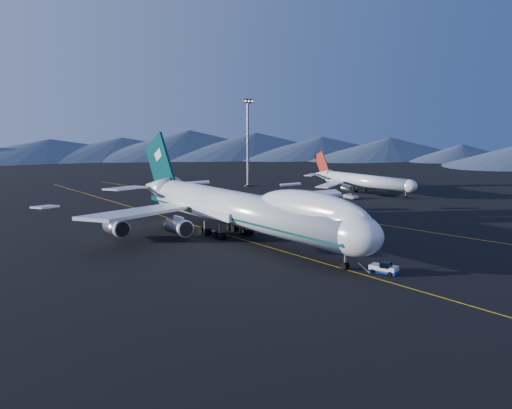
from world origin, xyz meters
TOP-DOWN VIEW (x-y plane):
  - ground at (0.00, 0.00)m, footprint 500.00×500.00m
  - taxiway_line_main at (0.00, 0.00)m, footprint 0.25×220.00m
  - taxiway_line_side at (30.00, 10.00)m, footprint 28.08×198.09m
  - boeing_747 at (0.00, 0.03)m, footprint 59.62×72.43m
  - pushback_tug at (2.98, -31.40)m, footprint 3.28×4.54m
  - second_jet at (68.62, 33.49)m, footprint 36.59×41.34m
  - service_van at (55.81, 25.66)m, footprint 2.34×4.92m
  - floodlight_mast at (49.90, 66.69)m, footprint 3.51×2.63m

SIDE VIEW (x-z plane):
  - ground at x=0.00m, z-range 0.00..0.00m
  - taxiway_line_main at x=0.00m, z-range 0.01..0.01m
  - taxiway_line_side at x=30.00m, z-range 0.01..0.01m
  - pushback_tug at x=2.98m, z-range -0.33..1.45m
  - service_van at x=55.81m, z-range 0.00..1.36m
  - second_jet at x=68.62m, z-range -2.32..9.44m
  - boeing_747 at x=0.00m, z-range -3.87..15.50m
  - floodlight_mast at x=49.90m, z-range 0.19..28.62m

